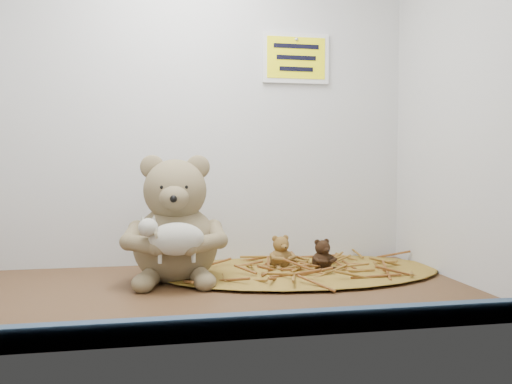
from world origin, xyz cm
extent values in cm
cube|color=#3D2715|center=(0.00, 0.00, 0.00)|extent=(120.00, 60.00, 0.40)
cube|color=silver|center=(0.00, 30.00, 45.00)|extent=(120.00, 0.40, 90.00)
cube|color=silver|center=(60.00, 0.00, 45.00)|extent=(0.40, 60.00, 90.00)
cube|color=#324760|center=(0.00, -28.80, 1.80)|extent=(119.28, 2.20, 3.60)
ellipsoid|color=brown|center=(27.44, 13.79, 0.67)|extent=(69.21, 40.19, 1.34)
cube|color=yellow|center=(30.00, 29.40, 55.00)|extent=(16.00, 1.20, 11.00)
camera|label=1|loc=(-4.85, -102.33, 26.01)|focal=35.00mm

